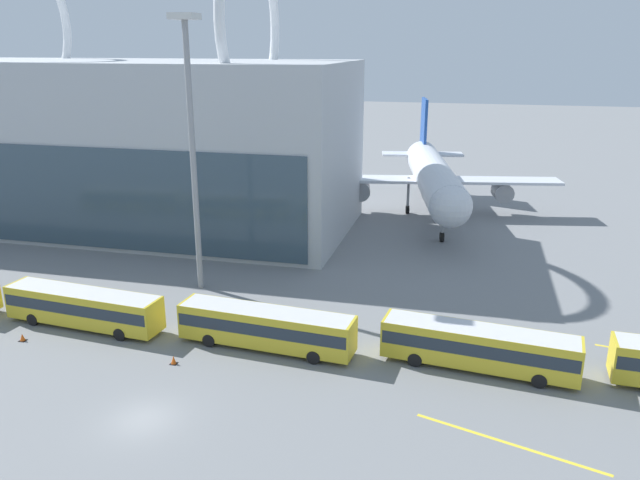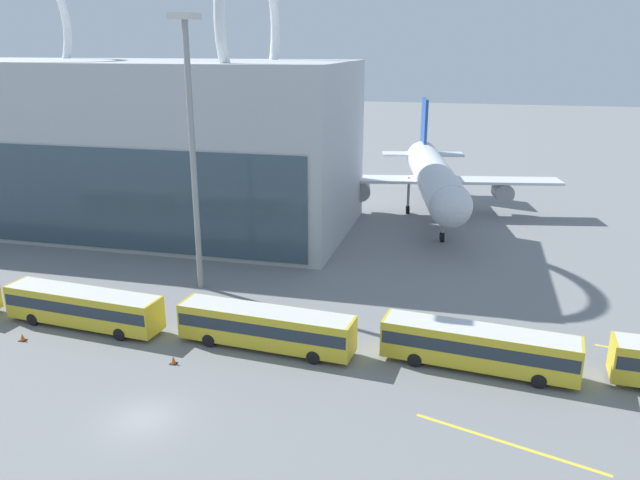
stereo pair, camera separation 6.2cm
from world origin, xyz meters
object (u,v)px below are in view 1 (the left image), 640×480
traffic_cone_1 (22,337)px  airliner_at_gate_far (433,175)px  shuttle_bus_3 (479,345)px  shuttle_bus_2 (266,326)px  shuttle_bus_1 (83,306)px  airliner_at_gate_near (0,171)px  floodlight_mast (191,124)px  traffic_cone_0 (174,360)px

traffic_cone_1 → airliner_at_gate_far: bearing=58.2°
airliner_at_gate_far → shuttle_bus_3: 41.12m
shuttle_bus_2 → shuttle_bus_3: same height
shuttle_bus_1 → traffic_cone_1: 4.89m
airliner_at_gate_near → floodlight_mast: (38.60, -20.96, 9.88)m
shuttle_bus_3 → shuttle_bus_2: bearing=-171.5°
floodlight_mast → airliner_at_gate_far: bearing=58.7°
traffic_cone_0 → shuttle_bus_1: bearing=157.8°
shuttle_bus_1 → floodlight_mast: floodlight_mast is taller
shuttle_bus_1 → shuttle_bus_2: size_ratio=1.00×
airliner_at_gate_near → shuttle_bus_1: (33.14, -31.01, -3.36)m
shuttle_bus_1 → floodlight_mast: bearing=66.6°
airliner_at_gate_near → shuttle_bus_1: bearing=41.8°
airliner_at_gate_far → shuttle_bus_2: size_ratio=2.68×
traffic_cone_0 → airliner_at_gate_far: bearing=71.9°
airliner_at_gate_near → shuttle_bus_1: airliner_at_gate_near is taller
airliner_at_gate_near → airliner_at_gate_far: 58.31m
airliner_at_gate_near → shuttle_bus_2: size_ratio=2.56×
shuttle_bus_2 → traffic_cone_0: size_ratio=21.64×
airliner_at_gate_near → airliner_at_gate_far: bearing=94.7°
shuttle_bus_3 → floodlight_mast: (-25.05, 9.53, 13.24)m
airliner_at_gate_near → traffic_cone_1: bearing=35.9°
traffic_cone_1 → airliner_at_gate_near: bearing=131.0°
shuttle_bus_1 → traffic_cone_0: (9.65, -3.93, -1.49)m
traffic_cone_0 → traffic_cone_1: bearing=177.6°
airliner_at_gate_near → shuttle_bus_3: size_ratio=2.55×
shuttle_bus_3 → floodlight_mast: size_ratio=0.56×
airliner_at_gate_near → floodlight_mast: floodlight_mast is taller
shuttle_bus_1 → traffic_cone_0: size_ratio=21.66×
airliner_at_gate_far → traffic_cone_1: airliner_at_gate_far is taller
shuttle_bus_3 → airliner_at_gate_near: bearing=160.9°
airliner_at_gate_near → shuttle_bus_2: airliner_at_gate_near is taller
airliner_at_gate_near → airliner_at_gate_far: (57.45, 10.00, 0.23)m
shuttle_bus_2 → traffic_cone_0: bearing=-140.4°
floodlight_mast → traffic_cone_0: 20.73m
airliner_at_gate_far → shuttle_bus_3: (6.20, -40.49, -3.59)m
shuttle_bus_3 → traffic_cone_0: size_ratio=21.70×
traffic_cone_1 → shuttle_bus_1: bearing=46.8°
shuttle_bus_1 → traffic_cone_0: shuttle_bus_1 is taller
airliner_at_gate_near → shuttle_bus_3: airliner_at_gate_near is taller
shuttle_bus_1 → traffic_cone_1: size_ratio=23.11×
floodlight_mast → traffic_cone_1: bearing=-122.7°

